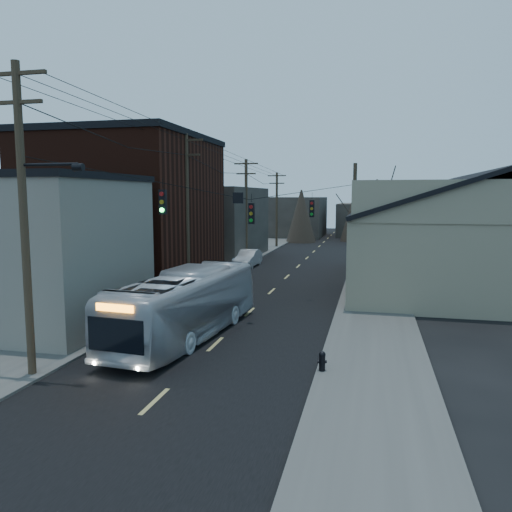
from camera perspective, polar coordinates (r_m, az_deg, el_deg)
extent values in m
plane|color=black|center=(14.40, -14.98, -18.84)|extent=(160.00, 160.00, 0.00)
cube|color=black|center=(42.31, 4.46, -1.54)|extent=(9.00, 110.00, 0.02)
cube|color=#474744|center=(43.74, -3.99, -1.19)|extent=(4.00, 110.00, 0.12)
cube|color=#474744|center=(41.84, 13.30, -1.73)|extent=(4.00, 110.00, 0.12)
cube|color=slate|center=(25.61, -23.58, 0.27)|extent=(8.00, 8.00, 7.00)
cube|color=black|center=(35.37, -14.33, 4.74)|extent=(10.00, 12.00, 10.00)
cube|color=#332D29|center=(50.01, -5.29, 3.77)|extent=(9.00, 14.00, 7.00)
cube|color=#7C735A|center=(37.18, 23.48, 0.61)|extent=(16.00, 20.00, 5.00)
cube|color=black|center=(36.49, 17.54, 6.73)|extent=(8.16, 20.60, 2.86)
cube|color=#332D29|center=(77.43, 4.00, 4.50)|extent=(10.00, 12.00, 6.00)
cube|color=#332D29|center=(81.47, 13.66, 4.09)|extent=(12.00, 14.00, 5.00)
cone|color=black|center=(31.49, 13.50, 1.97)|extent=(0.40, 0.40, 7.20)
cylinder|color=#382B1E|center=(18.30, -24.97, 3.29)|extent=(0.28, 0.28, 10.50)
cube|color=#382B1E|center=(18.69, -25.76, 18.29)|extent=(2.20, 0.12, 0.12)
cylinder|color=#382B1E|center=(31.49, -7.88, 4.65)|extent=(0.28, 0.28, 10.00)
cube|color=#382B1E|center=(31.65, -8.03, 13.00)|extent=(2.20, 0.12, 0.12)
cylinder|color=#382B1E|center=(45.81, -1.13, 5.08)|extent=(0.28, 0.28, 9.50)
cube|color=#382B1E|center=(45.88, -1.14, 10.51)|extent=(2.20, 0.12, 0.12)
cylinder|color=#382B1E|center=(60.47, 2.38, 5.27)|extent=(0.28, 0.28, 9.00)
cube|color=#382B1E|center=(60.49, 2.40, 9.16)|extent=(2.20, 0.12, 0.12)
cylinder|color=#382B1E|center=(36.46, 11.13, 3.70)|extent=(0.28, 0.28, 8.50)
cube|color=black|center=(20.62, -10.59, 6.09)|extent=(0.28, 0.20, 1.00)
cube|color=black|center=(24.08, -0.51, 4.88)|extent=(0.28, 0.20, 1.00)
cube|color=black|center=(29.60, 6.41, 5.40)|extent=(0.28, 0.20, 1.00)
imported|color=#B2B6BF|center=(22.02, -7.97, -5.53)|extent=(3.53, 10.84, 2.97)
imported|color=#A2A5A9|center=(43.76, -0.96, -0.26)|extent=(1.69, 4.62, 1.51)
cylinder|color=black|center=(17.95, 7.56, -12.02)|extent=(0.22, 0.22, 0.55)
sphere|color=black|center=(17.85, 7.58, -11.10)|extent=(0.24, 0.24, 0.24)
cylinder|color=black|center=(17.93, 7.56, -11.88)|extent=(0.34, 0.18, 0.11)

